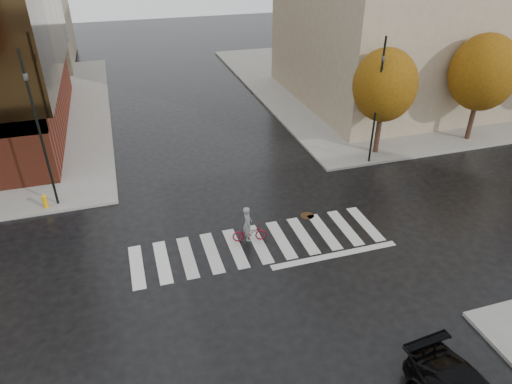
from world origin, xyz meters
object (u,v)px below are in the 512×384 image
cyclist (249,229)px  traffic_light_nw (37,121)px  traffic_light_ne (378,94)px  fire_hydrant (45,200)px

cyclist → traffic_light_nw: 11.22m
traffic_light_ne → fire_hydrant: 18.86m
cyclist → traffic_light_ne: (9.27, 5.41, 3.77)m
traffic_light_nw → traffic_light_ne: 17.93m
traffic_light_nw → traffic_light_ne: bearing=110.4°
cyclist → fire_hydrant: bearing=67.9°
fire_hydrant → traffic_light_ne: bearing=-0.6°
cyclist → traffic_light_ne: size_ratio=0.25×
cyclist → traffic_light_nw: traffic_light_nw is taller
cyclist → traffic_light_nw: bearing=65.2°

